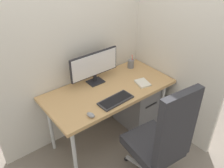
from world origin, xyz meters
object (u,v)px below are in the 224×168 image
Objects in this scene: keyboard at (116,100)px; pen_holder at (131,64)px; notebook at (143,83)px; filing_cabinet at (136,103)px; monitor at (94,66)px; office_chair at (162,141)px; mouse at (91,115)px.

pen_holder is at bearing 36.08° from keyboard.
keyboard reaches higher than notebook.
filing_cabinet is 1.03× the size of monitor.
office_chair is 2.01× the size of monitor.
mouse reaches higher than keyboard.
pen_holder is (0.62, 0.45, 0.04)m from keyboard.
notebook is at bearing -42.64° from monitor.
pen_holder reaches higher than notebook.
notebook is (0.40, 0.67, 0.14)m from office_chair.
monitor is 6.76× the size of mouse.
notebook is at bearing -112.36° from pen_holder.
keyboard is 4.26× the size of mouse.
notebook is (0.46, 0.07, -0.00)m from keyboard.
pen_holder is (0.96, 0.49, 0.03)m from mouse.
keyboard is 0.46m from notebook.
pen_holder reaches higher than keyboard.
filing_cabinet is 1.64× the size of keyboard.
monitor is (-0.50, 0.20, 0.65)m from filing_cabinet.
office_chair is 1.10m from monitor.
office_chair is 1.02m from filing_cabinet.
office_chair is at bearing -107.24° from notebook.
monitor is 0.49m from keyboard.
keyboard is (-0.05, -0.45, -0.21)m from monitor.
filing_cabinet is 0.75m from keyboard.
keyboard is (-0.06, 0.60, 0.14)m from office_chair.
monitor reaches higher than pen_holder.
keyboard is at bearing -96.28° from monitor.
mouse is at bearing -162.03° from filing_cabinet.
filing_cabinet is 1.04m from mouse.
mouse is at bearing 126.06° from office_chair.
office_chair reaches higher than notebook.
keyboard is at bearing -156.04° from filing_cabinet.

